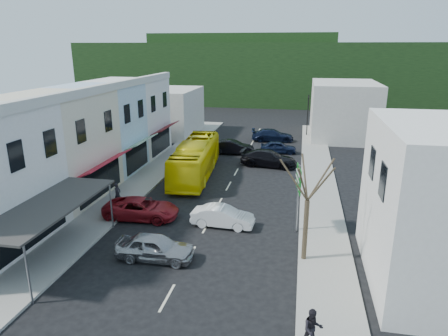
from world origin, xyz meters
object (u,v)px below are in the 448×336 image
at_px(pedestrian_left, 118,194).
at_px(traffic_signal, 308,116).
at_px(bus, 196,160).
at_px(pedestrian_right, 313,328).
at_px(street_tree, 307,201).
at_px(direction_sign, 298,199).
at_px(car_red, 141,209).
at_px(car_white, 223,216).
at_px(car_silver, 155,248).

relative_size(pedestrian_left, traffic_signal, 0.31).
relative_size(bus, pedestrian_right, 6.82).
bearing_deg(bus, street_tree, -58.53).
bearing_deg(pedestrian_left, direction_sign, -89.43).
relative_size(car_red, traffic_signal, 0.85).
height_order(car_red, street_tree, street_tree).
relative_size(pedestrian_left, direction_sign, 0.38).
distance_m(car_red, pedestrian_left, 3.03).
bearing_deg(car_red, car_white, -94.18).
xyz_separation_m(car_white, direction_sign, (4.75, 0.10, 1.52)).
height_order(car_white, direction_sign, direction_sign).
relative_size(pedestrian_left, street_tree, 0.24).
distance_m(bus, traffic_signal, 21.69).
distance_m(car_red, street_tree, 11.92).
bearing_deg(pedestrian_right, car_white, 103.72).
height_order(car_silver, car_red, same).
xyz_separation_m(car_white, car_red, (-5.72, 0.17, 0.00)).
relative_size(car_red, direction_sign, 1.04).
bearing_deg(pedestrian_right, pedestrian_left, 124.02).
relative_size(car_silver, pedestrian_left, 2.59).
xyz_separation_m(bus, street_tree, (9.72, -13.42, 2.01)).
distance_m(pedestrian_right, direction_sign, 10.54).
bearing_deg(direction_sign, street_tree, -89.82).
distance_m(bus, car_red, 9.88).
bearing_deg(car_red, car_silver, -152.88).
bearing_deg(traffic_signal, pedestrian_right, 92.13).
relative_size(pedestrian_right, direction_sign, 0.38).
bearing_deg(traffic_signal, direction_sign, 90.55).
relative_size(pedestrian_left, pedestrian_right, 1.00).
distance_m(bus, street_tree, 16.69).
xyz_separation_m(pedestrian_left, traffic_signal, (13.73, 27.34, 1.70)).
xyz_separation_m(pedestrian_right, street_tree, (-0.33, 6.85, 2.56)).
bearing_deg(car_red, traffic_signal, -23.65).
distance_m(car_white, car_red, 5.72).
bearing_deg(car_white, traffic_signal, -7.57).
bearing_deg(bus, traffic_signal, 58.19).
bearing_deg(pedestrian_right, traffic_signal, 75.50).
bearing_deg(traffic_signal, street_tree, 91.59).
distance_m(car_silver, pedestrian_left, 8.65).
bearing_deg(car_silver, bus, 5.73).
xyz_separation_m(car_white, pedestrian_left, (-8.24, 1.83, 0.30)).
bearing_deg(pedestrian_right, street_tree, 78.09).
relative_size(street_tree, traffic_signal, 1.32).
relative_size(bus, traffic_signal, 2.15).
bearing_deg(pedestrian_right, car_silver, 132.56).
distance_m(car_silver, direction_sign, 9.22).
height_order(car_red, pedestrian_left, pedestrian_left).
relative_size(car_silver, car_red, 0.96).
bearing_deg(car_silver, pedestrian_right, -123.37).
relative_size(car_white, street_tree, 0.62).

